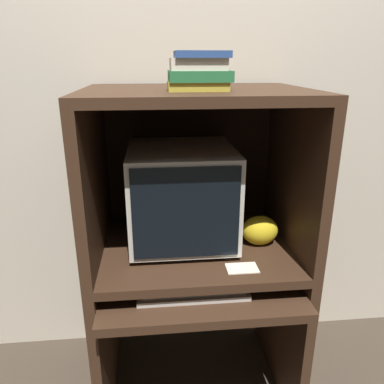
# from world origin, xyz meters

# --- Properties ---
(wall_back) EXTENTS (6.00, 0.06, 2.60)m
(wall_back) POSITION_xyz_m (0.00, 0.72, 1.30)
(wall_back) COLOR beige
(wall_back) RESTS_ON ground_plane
(desk_base) EXTENTS (0.86, 0.73, 0.67)m
(desk_base) POSITION_xyz_m (0.00, 0.28, 0.41)
(desk_base) COLOR #382316
(desk_base) RESTS_ON ground_plane
(desk_monitor_shelf) EXTENTS (0.86, 0.66, 0.09)m
(desk_monitor_shelf) POSITION_xyz_m (0.00, 0.33, 0.74)
(desk_monitor_shelf) COLOR #382316
(desk_monitor_shelf) RESTS_ON desk_base
(hutch_upper) EXTENTS (0.86, 0.66, 0.65)m
(hutch_upper) POSITION_xyz_m (0.00, 0.36, 1.18)
(hutch_upper) COLOR #382316
(hutch_upper) RESTS_ON desk_monitor_shelf
(crt_monitor) EXTENTS (0.44, 0.46, 0.41)m
(crt_monitor) POSITION_xyz_m (-0.06, 0.38, 0.97)
(crt_monitor) COLOR beige
(crt_monitor) RESTS_ON desk_monitor_shelf
(keyboard) EXTENTS (0.42, 0.17, 0.03)m
(keyboard) POSITION_xyz_m (-0.04, 0.11, 0.68)
(keyboard) COLOR beige
(keyboard) RESTS_ON desk_base
(mouse) EXTENTS (0.06, 0.04, 0.03)m
(mouse) POSITION_xyz_m (0.25, 0.12, 0.68)
(mouse) COLOR black
(mouse) RESTS_ON desk_base
(snack_bag) EXTENTS (0.15, 0.12, 0.13)m
(snack_bag) POSITION_xyz_m (0.27, 0.30, 0.82)
(snack_bag) COLOR gold
(snack_bag) RESTS_ON desk_monitor_shelf
(book_stack) EXTENTS (0.22, 0.16, 0.13)m
(book_stack) POSITION_xyz_m (-0.00, 0.23, 1.48)
(book_stack) COLOR gold
(book_stack) RESTS_ON hutch_upper
(paper_card) EXTENTS (0.12, 0.08, 0.00)m
(paper_card) POSITION_xyz_m (0.15, 0.11, 0.76)
(paper_card) COLOR beige
(paper_card) RESTS_ON desk_monitor_shelf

